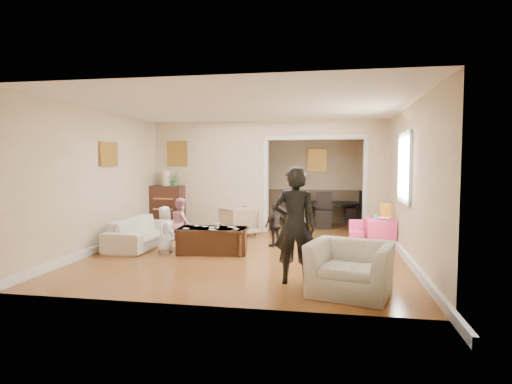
% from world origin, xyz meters
% --- Properties ---
extents(floor, '(7.00, 7.00, 0.00)m').
position_xyz_m(floor, '(0.00, 0.00, 0.00)').
color(floor, '#AB602C').
rests_on(floor, ground).
extents(partition_left, '(2.75, 0.18, 2.60)m').
position_xyz_m(partition_left, '(-1.38, 1.80, 1.30)').
color(partition_left, beige).
rests_on(partition_left, ground).
extents(partition_right, '(0.55, 0.18, 2.60)m').
position_xyz_m(partition_right, '(2.48, 1.80, 1.30)').
color(partition_right, beige).
rests_on(partition_right, ground).
extents(partition_header, '(2.22, 0.18, 0.35)m').
position_xyz_m(partition_header, '(1.10, 1.80, 2.42)').
color(partition_header, beige).
rests_on(partition_header, partition_right).
extents(window_pane, '(0.03, 0.95, 1.10)m').
position_xyz_m(window_pane, '(2.73, -0.40, 1.55)').
color(window_pane, white).
rests_on(window_pane, ground).
extents(framed_art_partition, '(0.45, 0.03, 0.55)m').
position_xyz_m(framed_art_partition, '(-2.20, 1.70, 1.85)').
color(framed_art_partition, brown).
rests_on(framed_art_partition, partition_left).
extents(framed_art_sofa_wall, '(0.03, 0.55, 0.40)m').
position_xyz_m(framed_art_sofa_wall, '(-2.71, -0.60, 1.80)').
color(framed_art_sofa_wall, brown).
extents(framed_art_alcove, '(0.45, 0.03, 0.55)m').
position_xyz_m(framed_art_alcove, '(1.10, 3.44, 1.70)').
color(framed_art_alcove, brown).
extents(sofa, '(0.79, 1.92, 0.55)m').
position_xyz_m(sofa, '(-2.14, -0.38, 0.28)').
color(sofa, beige).
rests_on(sofa, ground).
extents(armchair_back, '(1.00, 1.00, 0.66)m').
position_xyz_m(armchair_back, '(-0.55, 1.14, 0.33)').
color(armchair_back, tan).
rests_on(armchair_back, ground).
extents(armchair_front, '(1.19, 1.10, 0.65)m').
position_xyz_m(armchair_front, '(1.72, -2.76, 0.32)').
color(armchair_front, beige).
rests_on(armchair_front, ground).
extents(dresser, '(0.79, 0.44, 1.09)m').
position_xyz_m(dresser, '(-2.40, 1.48, 0.54)').
color(dresser, '#361710').
rests_on(dresser, ground).
extents(table_lamp, '(0.22, 0.22, 0.36)m').
position_xyz_m(table_lamp, '(-2.40, 1.48, 1.27)').
color(table_lamp, beige).
rests_on(table_lamp, dresser).
extents(potted_plant, '(0.27, 0.23, 0.30)m').
position_xyz_m(potted_plant, '(-2.20, 1.48, 1.23)').
color(potted_plant, '#386F31').
rests_on(potted_plant, dresser).
extents(coffee_table, '(1.30, 0.78, 0.46)m').
position_xyz_m(coffee_table, '(-0.63, -0.75, 0.23)').
color(coffee_table, '#3A2012').
rests_on(coffee_table, ground).
extents(coffee_cup, '(0.11, 0.11, 0.09)m').
position_xyz_m(coffee_cup, '(-0.53, -0.80, 0.51)').
color(coffee_cup, silver).
rests_on(coffee_cup, coffee_table).
extents(play_table, '(0.59, 0.59, 0.52)m').
position_xyz_m(play_table, '(2.43, 0.50, 0.26)').
color(play_table, '#FF438B').
rests_on(play_table, ground).
extents(cereal_box, '(0.21, 0.09, 0.30)m').
position_xyz_m(cereal_box, '(2.55, 0.60, 0.67)').
color(cereal_box, yellow).
rests_on(cereal_box, play_table).
extents(cyan_cup, '(0.08, 0.08, 0.08)m').
position_xyz_m(cyan_cup, '(2.33, 0.45, 0.56)').
color(cyan_cup, '#22ABA3').
rests_on(cyan_cup, play_table).
extents(toy_block, '(0.10, 0.09, 0.05)m').
position_xyz_m(toy_block, '(2.31, 0.62, 0.55)').
color(toy_block, red).
rests_on(toy_block, play_table).
extents(play_bowl, '(0.21, 0.21, 0.05)m').
position_xyz_m(play_bowl, '(2.48, 0.38, 0.55)').
color(play_bowl, silver).
rests_on(play_bowl, play_table).
extents(dining_table, '(1.89, 1.31, 0.60)m').
position_xyz_m(dining_table, '(1.31, 3.16, 0.30)').
color(dining_table, black).
rests_on(dining_table, ground).
extents(adult_person, '(0.59, 0.40, 1.59)m').
position_xyz_m(adult_person, '(1.00, -2.43, 0.79)').
color(adult_person, black).
rests_on(adult_person, ground).
extents(child_kneel_a, '(0.28, 0.42, 0.85)m').
position_xyz_m(child_kneel_a, '(-1.48, -0.90, 0.43)').
color(child_kneel_a, white).
rests_on(child_kneel_a, ground).
extents(child_kneel_b, '(0.55, 0.59, 0.97)m').
position_xyz_m(child_kneel_b, '(-1.33, -0.45, 0.49)').
color(child_kneel_b, pink).
rests_on(child_kneel_b, ground).
extents(child_toddler, '(0.49, 0.51, 0.85)m').
position_xyz_m(child_toddler, '(0.42, 0.00, 0.42)').
color(child_toddler, black).
rests_on(child_toddler, ground).
extents(craft_papers, '(1.01, 0.49, 0.00)m').
position_xyz_m(craft_papers, '(-0.62, -0.74, 0.46)').
color(craft_papers, white).
rests_on(craft_papers, coffee_table).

